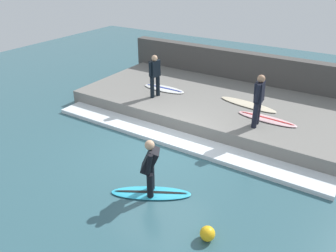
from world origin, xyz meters
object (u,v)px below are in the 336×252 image
Objects in this scene: surfer_riding at (150,165)px; surfer_waiting_far at (155,74)px; surfer_waiting_near at (259,98)px; surfboard_waiting_near at (267,119)px; surfboard_riding at (151,193)px; marker_buoy at (207,234)px; surfboard_spare at (248,104)px; surfboard_waiting_far at (164,89)px.

surfer_riding is 4.86m from surfer_waiting_far.
surfboard_waiting_near is (0.56, -0.18, -0.85)m from surfer_waiting_near.
surfboard_riding is 6.18× the size of marker_buoy.
surfboard_spare is at bearing 28.05° from surfer_waiting_near.
surfboard_spare is (0.77, 0.89, -0.00)m from surfboard_waiting_near.
marker_buoy is (-4.61, -4.35, -1.20)m from surfer_waiting_far.
surfer_waiting_far is at bearing 93.58° from surfboard_waiting_near.
surfboard_waiting_far reaches higher than surfboard_riding.
surfer_waiting_near reaches higher than marker_buoy.
surfer_waiting_near is 1.04× the size of surfer_waiting_far.
surfer_waiting_near reaches higher than surfboard_waiting_near.
surfboard_waiting_near is 4.06m from surfer_waiting_far.
surfboard_riding is 0.90× the size of surfboard_spare.
surfboard_waiting_far is (0.50, 4.08, 0.00)m from surfboard_waiting_near.
marker_buoy is at bearing -140.26° from surfboard_waiting_far.
surfer_waiting_far reaches higher than surfboard_riding.
surfer_waiting_near is 5.12× the size of marker_buoy.
marker_buoy is at bearing -172.59° from surfer_waiting_near.
surfboard_waiting_near is 1.24× the size of surfer_waiting_far.
surfboard_waiting_far is 0.82× the size of surfboard_spare.
surfer_waiting_far reaches higher than surfboard_waiting_near.
surfboard_waiting_far is at bearing 39.74° from marker_buoy.
surfboard_waiting_far is at bearing 7.92° from surfer_waiting_far.
surfboard_waiting_near is at bearing -97.00° from surfboard_waiting_far.
surfboard_spare is 6.84× the size of marker_buoy.
surfer_waiting_far is (4.06, 2.62, 0.52)m from surfer_riding.
surfboard_waiting_near reaches higher than surfboard_riding.
surfboard_waiting_far is 5.58× the size of marker_buoy.
surfer_waiting_far is at bearing 32.85° from surfer_riding.
surfer_waiting_far is at bearing 43.35° from marker_buoy.
surfer_riding is 0.93× the size of surfer_waiting_far.
surfboard_waiting_far is (0.75, 0.10, -0.81)m from surfer_waiting_far.
surfer_riding is 0.75× the size of surfboard_waiting_near.
surfer_riding is 0.67× the size of surfboard_spare.
surfer_riding reaches higher than surfboard_waiting_near.
surfboard_spare is 5.78m from marker_buoy.
surfboard_riding is 1.01× the size of surfboard_waiting_near.
surfer_waiting_near is at bearing -151.95° from surfboard_spare.
surfer_riding reaches higher than surfboard_spare.
surfboard_waiting_near is at bearing -18.21° from surfer_waiting_near.
surfboard_riding is 0.80m from surfer_riding.
surfer_waiting_far is 6.45m from marker_buoy.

